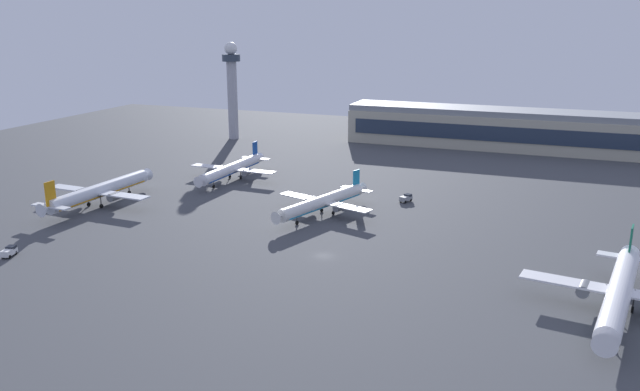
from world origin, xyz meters
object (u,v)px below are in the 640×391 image
(control_tower, at_px, (232,84))
(baggage_tractor, at_px, (406,198))
(airplane_mid_apron, at_px, (232,169))
(maintenance_van, at_px, (9,251))
(airplane_far_stand, at_px, (619,292))
(airplane_taxiway_distant, at_px, (323,202))
(airplane_near_gate, at_px, (99,191))

(control_tower, xyz_separation_m, baggage_tractor, (97.89, -73.81, -23.45))
(airplane_mid_apron, height_order, maintenance_van, airplane_mid_apron)
(airplane_far_stand, height_order, airplane_mid_apron, airplane_far_stand)
(airplane_far_stand, xyz_separation_m, airplane_taxiway_distant, (-73.73, 39.32, -0.73))
(control_tower, distance_m, baggage_tractor, 124.82)
(control_tower, height_order, maintenance_van, control_tower)
(control_tower, xyz_separation_m, airplane_taxiway_distant, (79.27, -94.98, -20.83))
(airplane_near_gate, bearing_deg, airplane_mid_apron, 64.83)
(control_tower, height_order, baggage_tractor, control_tower)
(airplane_taxiway_distant, xyz_separation_m, airplane_mid_apron, (-43.06, 26.33, 0.14))
(control_tower, height_order, airplane_taxiway_distant, control_tower)
(airplane_near_gate, xyz_separation_m, maintenance_van, (8.10, -41.90, -3.15))
(control_tower, height_order, airplane_far_stand, control_tower)
(baggage_tractor, bearing_deg, maintenance_van, -110.99)
(airplane_taxiway_distant, xyz_separation_m, baggage_tractor, (18.63, 21.17, -2.61))
(airplane_mid_apron, bearing_deg, airplane_far_stand, 153.04)
(airplane_taxiway_distant, height_order, airplane_mid_apron, airplane_mid_apron)
(airplane_near_gate, relative_size, maintenance_van, 9.91)
(maintenance_van, bearing_deg, control_tower, 83.59)
(airplane_near_gate, relative_size, baggage_tractor, 9.76)
(maintenance_van, bearing_deg, airplane_near_gate, 86.11)
(control_tower, bearing_deg, airplane_near_gate, -82.56)
(airplane_far_stand, distance_m, baggage_tractor, 81.89)
(baggage_tractor, height_order, maintenance_van, same)
(control_tower, relative_size, airplane_far_stand, 0.92)
(airplane_far_stand, relative_size, maintenance_van, 10.35)
(airplane_near_gate, xyz_separation_m, baggage_tractor, (83.56, 35.93, -3.15))
(airplane_far_stand, height_order, maintenance_van, airplane_far_stand)
(airplane_far_stand, bearing_deg, airplane_taxiway_distant, -19.79)
(airplane_taxiway_distant, bearing_deg, airplane_mid_apron, -13.74)
(airplane_near_gate, height_order, airplane_mid_apron, airplane_near_gate)
(airplane_far_stand, bearing_deg, maintenance_van, 15.85)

